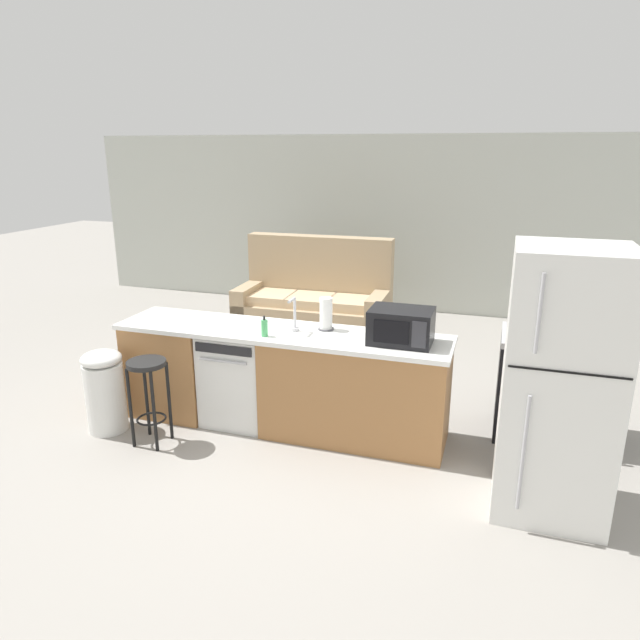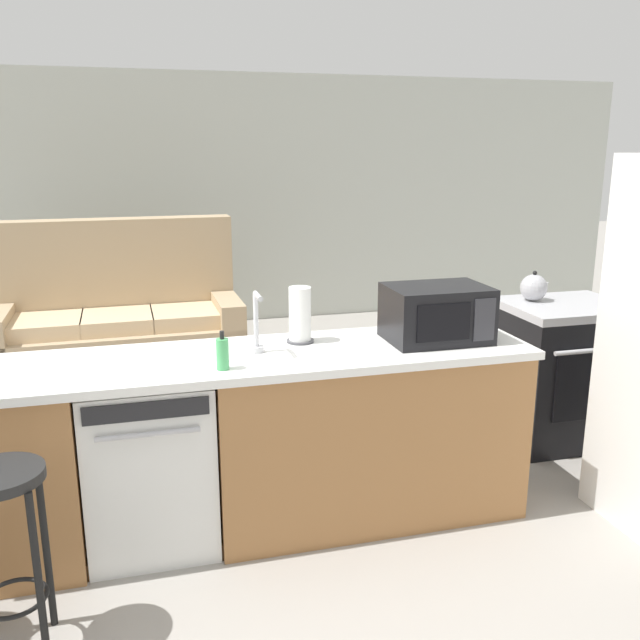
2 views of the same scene
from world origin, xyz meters
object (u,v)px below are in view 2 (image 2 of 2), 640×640
Objects in this scene: dishwasher at (150,459)px; couch at (118,325)px; soap_bottle at (223,354)px; bar_stool at (4,523)px; paper_towel_roll at (300,315)px; stove_range at (561,371)px; microwave at (437,313)px; kettle at (534,287)px.

dishwasher is 2.73m from couch.
soap_bottle is 0.24× the size of bar_stool.
stove_range is at bearing 12.47° from paper_towel_roll.
couch is at bearing 142.09° from stove_range.
microwave is (-1.15, -0.55, 0.59)m from stove_range.
couch is at bearing 121.02° from microwave.
kettle is (1.66, 0.53, -0.05)m from paper_towel_roll.
kettle is 0.10× the size of couch.
paper_towel_roll is at bearing -167.53° from stove_range.
couch reaches higher than bar_stool.
bar_stool is at bearing -156.02° from kettle.
dishwasher is 2.59m from kettle.
soap_bottle is 0.86× the size of kettle.
bar_stool is (-2.96, -1.32, -0.45)m from kettle.
microwave is 3.25m from couch.
bar_stool is at bearing -95.60° from couch.
kettle reaches higher than bar_stool.
dishwasher is 1.68× the size of microwave.
microwave reaches higher than dishwasher.
stove_range is at bearing -38.19° from kettle.
microwave reaches higher than bar_stool.
kettle is (2.10, 0.87, 0.01)m from soap_bottle.
dishwasher is 0.42× the size of couch.
stove_range is 4.39× the size of kettle.
stove_range reaches higher than dishwasher.
soap_bottle is 2.27m from kettle.
microwave is at bearing -0.05° from dishwasher.
couch reaches higher than soap_bottle.
bar_stool is at bearing -129.40° from dishwasher.
paper_towel_roll reaches higher than dishwasher.
soap_bottle is (-2.26, -0.74, 0.52)m from stove_range.
couch reaches higher than kettle.
couch is at bearing 94.07° from dishwasher.
paper_towel_roll is (-0.68, 0.15, -0.00)m from microwave.
kettle is (0.99, 0.68, -0.05)m from microwave.
stove_range is at bearing 18.08° from soap_bottle.
stove_range is 3.34m from bar_stool.
microwave is 1.20m from kettle.
couch is at bearing 142.11° from kettle.
stove_range is 1.41m from microwave.
kettle is at bearing 34.51° from microwave.
stove_range is 0.45× the size of couch.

